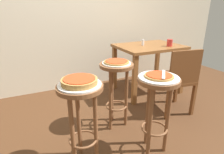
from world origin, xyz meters
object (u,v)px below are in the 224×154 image
object	(u,v)px
cup_near_edge	(170,43)
wooden_chair	(178,79)
condiment_shaker	(143,42)
pizza_middle	(79,81)
serving_plate_middle	(80,85)
dining_table	(149,53)
serving_plate_foreground	(159,77)
pizza_leftside	(117,62)
stool_leftside	(116,82)
pizza_server_knife	(164,74)
stool_foreground	(157,100)
serving_plate_leftside	(117,63)
pizza_foreground	(159,76)
stool_middle	(81,109)

from	to	relation	value
cup_near_edge	wooden_chair	xyz separation A→B (m)	(-0.30, -0.54, -0.34)
condiment_shaker	pizza_middle	bearing A→B (deg)	-140.21
serving_plate_middle	dining_table	bearing A→B (deg)	36.84
serving_plate_foreground	condiment_shaker	bearing A→B (deg)	61.36
pizza_leftside	dining_table	world-z (taller)	pizza_leftside
cup_near_edge	stool_leftside	bearing A→B (deg)	-157.62
serving_plate_foreground	pizza_server_knife	size ratio (longest dim) A/B	1.54
pizza_middle	stool_leftside	world-z (taller)	pizza_middle
stool_foreground	serving_plate_foreground	world-z (taller)	serving_plate_foreground
stool_foreground	dining_table	bearing A→B (deg)	57.27
stool_foreground	pizza_leftside	size ratio (longest dim) A/B	2.80
serving_plate_foreground	serving_plate_leftside	size ratio (longest dim) A/B	1.12
serving_plate_foreground	serving_plate_leftside	distance (m)	0.55
pizza_server_knife	pizza_foreground	bearing A→B (deg)	96.65
stool_middle	cup_near_edge	size ratio (longest dim) A/B	7.24
stool_foreground	pizza_server_knife	world-z (taller)	pizza_server_knife
serving_plate_leftside	condiment_shaker	xyz separation A→B (m)	(0.79, 0.69, 0.05)
condiment_shaker	wooden_chair	distance (m)	0.84
serving_plate_leftside	pizza_foreground	bearing A→B (deg)	-76.66
pizza_foreground	pizza_middle	distance (m)	0.65
stool_foreground	cup_near_edge	xyz separation A→B (m)	(0.98, 0.99, 0.27)
dining_table	cup_near_edge	distance (m)	0.34
pizza_foreground	stool_middle	xyz separation A→B (m)	(-0.64, 0.13, -0.23)
stool_foreground	pizza_foreground	bearing A→B (deg)	116.57
pizza_middle	serving_plate_leftside	distance (m)	0.65
pizza_foreground	condiment_shaker	world-z (taller)	condiment_shaker
serving_plate_foreground	dining_table	bearing A→B (deg)	57.27
stool_foreground	pizza_middle	xyz separation A→B (m)	(-0.64, 0.13, 0.24)
dining_table	stool_foreground	bearing A→B (deg)	-122.73
stool_leftside	serving_plate_leftside	distance (m)	0.21
pizza_middle	cup_near_edge	xyz separation A→B (m)	(1.62, 0.86, 0.03)
stool_middle	serving_plate_leftside	size ratio (longest dim) A/B	2.45
stool_middle	serving_plate_leftside	xyz separation A→B (m)	(0.51, 0.40, 0.21)
pizza_leftside	serving_plate_leftside	bearing A→B (deg)	-97.13
cup_near_edge	stool_middle	bearing A→B (deg)	-152.21
stool_middle	pizza_server_knife	world-z (taller)	pizza_server_knife
serving_plate_foreground	pizza_server_knife	xyz separation A→B (m)	(0.03, -0.02, 0.03)
serving_plate_leftside	stool_foreground	bearing A→B (deg)	-76.66
stool_middle	serving_plate_middle	world-z (taller)	serving_plate_middle
stool_foreground	serving_plate_foreground	distance (m)	0.21
stool_middle	serving_plate_middle	distance (m)	0.21
pizza_foreground	wooden_chair	bearing A→B (deg)	33.51
condiment_shaker	pizza_server_knife	xyz separation A→B (m)	(-0.64, -1.24, -0.02)
stool_middle	cup_near_edge	bearing A→B (deg)	27.79
wooden_chair	serving_plate_foreground	bearing A→B (deg)	-146.49
serving_plate_middle	pizza_leftside	world-z (taller)	pizza_leftside
serving_plate_middle	stool_foreground	bearing A→B (deg)	-11.86
pizza_middle	condiment_shaker	world-z (taller)	condiment_shaker
cup_near_edge	pizza_server_knife	distance (m)	1.39
serving_plate_foreground	wooden_chair	world-z (taller)	wooden_chair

